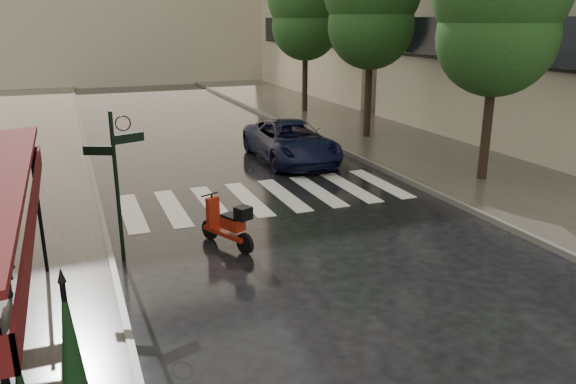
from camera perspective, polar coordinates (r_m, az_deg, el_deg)
ground at (r=9.67m, az=-7.21°, el=-12.62°), size 120.00×120.00×0.00m
sidewalk_far at (r=24.04m, az=9.52°, el=5.63°), size 5.50×60.00×0.12m
curb_near at (r=20.72m, az=-19.57°, el=3.06°), size 0.12×60.00×0.16m
curb_far at (r=22.75m, az=3.42°, el=5.22°), size 0.12×60.00×0.16m
crosswalk at (r=15.75m, az=-2.24°, el=-0.48°), size 7.85×3.20×0.01m
signpost at (r=11.58m, az=-17.05°, el=1.66°), size 1.17×0.29×3.10m
tree_far at (r=29.57m, az=1.80°, el=18.50°), size 3.80×3.80×8.16m
scooter at (r=12.24m, az=-6.11°, el=-3.37°), size 0.87×1.55×1.09m
parked_car at (r=19.62m, az=0.30°, el=5.16°), size 2.38×5.00×1.38m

